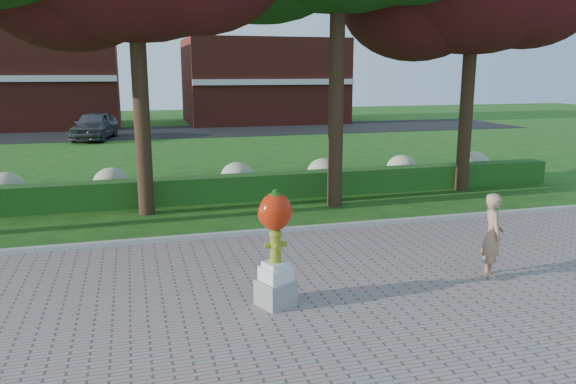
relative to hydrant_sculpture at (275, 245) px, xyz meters
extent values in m
plane|color=#1A4A12|center=(0.07, 1.26, -1.11)|extent=(100.00, 100.00, 0.00)
cube|color=#ADADA5|center=(0.07, 4.26, -1.04)|extent=(40.00, 0.18, 0.15)
cube|color=#164D19|center=(0.07, 8.26, -0.71)|extent=(24.00, 0.70, 0.80)
ellipsoid|color=#B3B289|center=(-5.93, 9.26, -0.56)|extent=(1.10, 1.10, 0.99)
ellipsoid|color=#B3B289|center=(-2.93, 9.26, -0.56)|extent=(1.10, 1.10, 0.99)
ellipsoid|color=#B3B289|center=(1.07, 9.26, -0.56)|extent=(1.10, 1.10, 0.99)
ellipsoid|color=#B3B289|center=(4.07, 9.26, -0.56)|extent=(1.10, 1.10, 0.99)
ellipsoid|color=#B3B289|center=(7.07, 9.26, -0.56)|extent=(1.10, 1.10, 0.99)
ellipsoid|color=#B3B289|center=(10.07, 9.26, -0.56)|extent=(1.10, 1.10, 0.99)
cube|color=black|center=(0.07, 29.26, -1.10)|extent=(50.00, 8.00, 0.02)
cube|color=maroon|center=(-9.93, 35.26, 2.39)|extent=(14.00, 8.00, 7.00)
cube|color=maroon|center=(8.07, 35.26, 2.09)|extent=(12.00, 8.00, 6.40)
cylinder|color=black|center=(-1.93, 7.26, 1.97)|extent=(0.44, 0.44, 6.16)
cylinder|color=black|center=(3.57, 6.76, 2.53)|extent=(0.44, 0.44, 7.28)
cylinder|color=black|center=(8.57, 7.76, 1.83)|extent=(0.44, 0.44, 5.88)
cube|color=gray|center=(0.00, 0.00, -0.85)|extent=(0.72, 0.72, 0.44)
cube|color=silver|center=(0.00, 0.00, -0.51)|extent=(0.58, 0.58, 0.25)
cube|color=silver|center=(0.00, 0.00, -0.34)|extent=(0.46, 0.46, 0.09)
cylinder|color=olive|center=(0.00, 0.00, -0.05)|extent=(0.19, 0.19, 0.50)
ellipsoid|color=olive|center=(0.00, 0.00, 0.20)|extent=(0.23, 0.23, 0.16)
cylinder|color=olive|center=(-0.14, 0.00, 0.01)|extent=(0.11, 0.10, 0.10)
cylinder|color=olive|center=(0.14, 0.00, 0.01)|extent=(0.11, 0.10, 0.10)
cylinder|color=olive|center=(0.00, -0.13, 0.01)|extent=(0.11, 0.11, 0.11)
cylinder|color=olive|center=(0.00, 0.00, 0.27)|extent=(0.07, 0.07, 0.04)
ellipsoid|color=#B32309|center=(0.00, 0.00, 0.58)|extent=(0.56, 0.50, 0.64)
ellipsoid|color=#B32309|center=(-0.16, 0.00, 0.56)|extent=(0.27, 0.27, 0.41)
ellipsoid|color=#B32309|center=(0.16, 0.00, 0.56)|extent=(0.27, 0.27, 0.41)
cylinder|color=#1A5C15|center=(0.00, 0.00, 0.90)|extent=(0.09, 0.09, 0.11)
ellipsoid|color=#1A5C15|center=(0.00, 0.00, 0.88)|extent=(0.21, 0.21, 0.07)
imported|color=tan|center=(4.42, 0.23, -0.25)|extent=(0.58, 0.70, 1.66)
imported|color=#43454B|center=(-4.29, 26.26, -0.27)|extent=(2.90, 5.11, 1.64)
camera|label=1|loc=(-2.24, -8.77, 2.88)|focal=35.00mm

